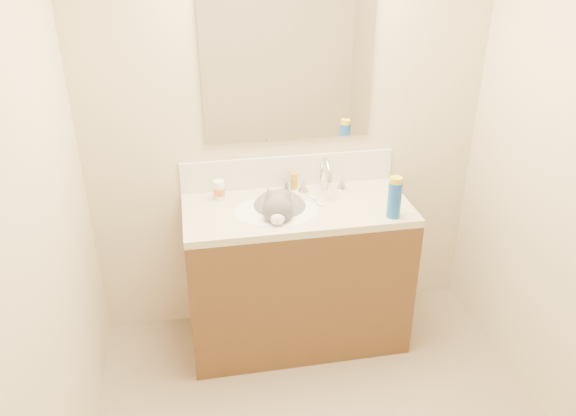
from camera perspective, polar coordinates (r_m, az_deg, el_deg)
name	(u,v)px	position (r m, az deg, el deg)	size (l,w,h in m)	color
room_shell	(358,168)	(1.84, 7.17, 4.06)	(2.24, 2.54, 2.52)	beige
vanity_cabinet	(297,277)	(3.19, 0.90, -7.04)	(1.20, 0.55, 0.82)	#53371C
counter_slab	(297,210)	(2.97, 0.96, -0.16)	(1.20, 0.55, 0.04)	beige
basin	(276,222)	(2.95, -1.22, -1.48)	(0.45, 0.36, 0.14)	white
faucet	(325,178)	(3.08, 3.76, 3.03)	(0.28, 0.20, 0.21)	silver
cat	(280,212)	(2.95, -0.85, -0.41)	(0.37, 0.45, 0.33)	#585658
backsplash	(288,171)	(3.15, 0.03, 3.78)	(1.20, 0.02, 0.18)	silver
mirror	(288,65)	(2.97, 0.03, 14.29)	(0.90, 0.02, 0.80)	white
pill_bottle	(219,190)	(3.04, -7.01, 1.83)	(0.06, 0.06, 0.11)	white
pill_label	(219,191)	(3.04, -7.00, 1.70)	(0.06, 0.06, 0.04)	orange
silver_jar	(287,185)	(3.12, -0.10, 2.33)	(0.05, 0.05, 0.06)	#B7B7BC
amber_bottle	(294,181)	(3.13, 0.61, 2.76)	(0.04, 0.04, 0.09)	#C28A16
toothbrush	(316,200)	(3.01, 2.83, 0.77)	(0.01, 0.14, 0.01)	white
toothbrush_head	(316,200)	(3.01, 2.84, 0.81)	(0.01, 0.03, 0.01)	#6894DD
spray_can	(394,200)	(2.86, 10.75, 0.83)	(0.07, 0.07, 0.19)	#1852A9
spray_cap	(396,181)	(2.82, 10.93, 2.73)	(0.06, 0.06, 0.04)	yellow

